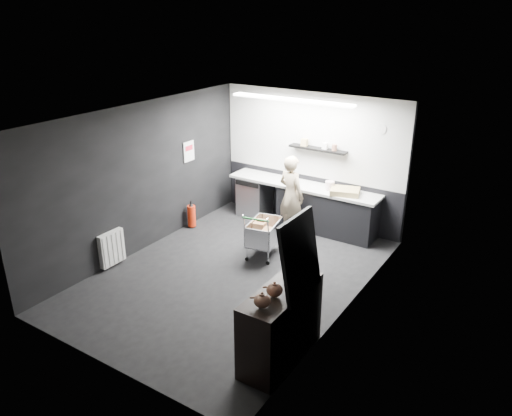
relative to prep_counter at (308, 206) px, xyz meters
The scene contains 22 objects.
floor 2.47m from the prep_counter, 93.20° to the right, with size 5.50×5.50×0.00m, color black.
ceiling 3.30m from the prep_counter, 93.20° to the right, with size 5.50×5.50×0.00m, color silver.
wall_back 0.96m from the prep_counter, 112.30° to the left, with size 5.50×5.50×0.00m, color black.
wall_front 5.25m from the prep_counter, 91.50° to the right, with size 5.50×5.50×0.00m, color black.
wall_left 3.35m from the prep_counter, 131.43° to the right, with size 5.50×5.50×0.00m, color black.
wall_right 3.18m from the prep_counter, 52.38° to the right, with size 5.50×5.50×0.00m, color black.
kitchen_wall_panel 1.43m from the prep_counter, 113.58° to the left, with size 3.95×0.02×1.70m, color silver.
dado_panel 0.34m from the prep_counter, 113.58° to the left, with size 3.95×0.02×1.00m, color black.
floating_shelf 1.18m from the prep_counter, 72.13° to the left, with size 1.20×0.22×0.04m, color black.
wall_clock 2.13m from the prep_counter, 13.36° to the left, with size 0.20×0.20×0.03m, color silver.
poster 2.63m from the prep_counter, 152.11° to the right, with size 0.02×0.30×0.40m, color white.
poster_red_band 2.66m from the prep_counter, 152.05° to the right, with size 0.01×0.22×0.10m, color red.
radiator 3.92m from the prep_counter, 122.01° to the right, with size 0.10×0.50×0.60m, color silver.
ceiling_strip 2.29m from the prep_counter, 103.37° to the right, with size 2.40×0.20×0.04m, color white.
prep_counter is the anchor object (origin of this frame).
person 0.59m from the prep_counter, 108.32° to the right, with size 0.59×0.38×1.61m, color beige.
shopping_cart 1.53m from the prep_counter, 93.68° to the right, with size 0.62×0.90×0.89m.
sideboard 4.14m from the prep_counter, 67.13° to the right, with size 0.57×1.33×1.99m.
fire_extinguisher 2.38m from the prep_counter, 147.00° to the right, with size 0.17×0.17×0.55m.
cardboard_box 0.94m from the prep_counter, ahead, with size 0.53×0.41×0.11m, color #A28D56.
pink_tub 0.70m from the prep_counter, ahead, with size 0.18×0.18×0.18m, color silver.
white_container 0.64m from the prep_counter, behind, with size 0.19×0.15×0.17m, color silver.
Camera 1 is at (4.32, -6.02, 4.23)m, focal length 35.00 mm.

